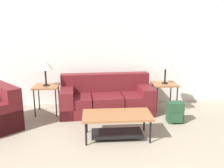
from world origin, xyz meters
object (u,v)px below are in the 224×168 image
Objects in this scene: couch at (107,99)px; table_lamp_left at (45,65)px; side_table_left at (46,89)px; backpack at (175,112)px; table_lamp_right at (166,63)px; side_table_right at (165,86)px; coffee_table at (117,120)px.

table_lamp_left reaches higher than couch.
backpack is at bearing -15.56° from side_table_left.
couch is at bearing -179.48° from table_lamp_right.
side_table_right is at bearing 91.66° from backpack.
table_lamp_right reaches higher than side_table_left.
table_lamp_left reaches higher than coffee_table.
couch is 1.33m from side_table_right.
couch is 3.54× the size of table_lamp_right.
side_table_right is (2.60, 0.00, 0.00)m from side_table_left.
table_lamp_left reaches higher than backpack.
side_table_left is (-1.40, 1.33, 0.24)m from coffee_table.
table_lamp_right is at bearing 80.54° from side_table_right.
table_lamp_right is at bearing 0.00° from side_table_left.
coffee_table is at bearing -131.98° from table_lamp_right.
coffee_table reaches higher than backpack.
table_lamp_left is at bearing 180.00° from table_lamp_right.
table_lamp_right is at bearing 0.52° from couch.
side_table_right is at bearing 48.02° from coffee_table.
coffee_table is 1.87× the size of side_table_left.
backpack is (1.32, -0.72, -0.09)m from couch.
couch reaches higher than backpack.
side_table_left is at bearing -180.00° from table_lamp_right.
side_table_left is (-1.30, 0.01, 0.26)m from couch.
side_table_left is at bearing -90.00° from table_lamp_left.
side_table_left is 2.65m from table_lamp_right.
table_lamp_right is (1.20, 1.33, 0.76)m from coffee_table.
table_lamp_left is at bearing 90.00° from side_table_left.
backpack is (0.02, -0.73, -0.36)m from side_table_right.
couch reaches higher than side_table_left.
side_table_right is 1.09× the size of table_lamp_right.
table_lamp_left and table_lamp_right have the same top height.
couch reaches higher than coffee_table.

